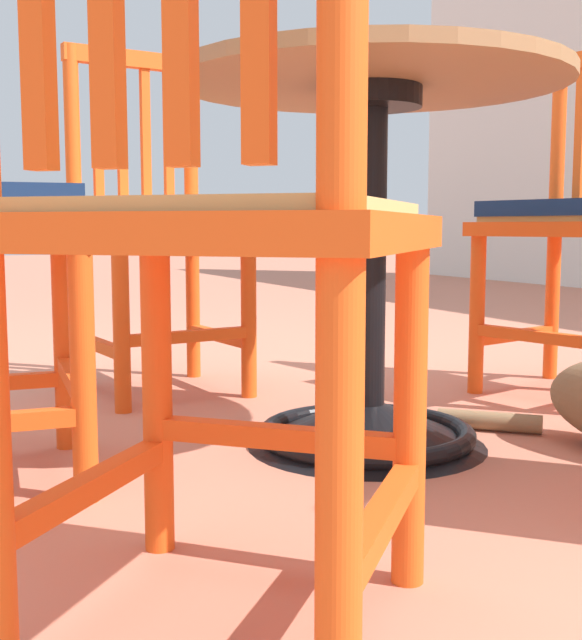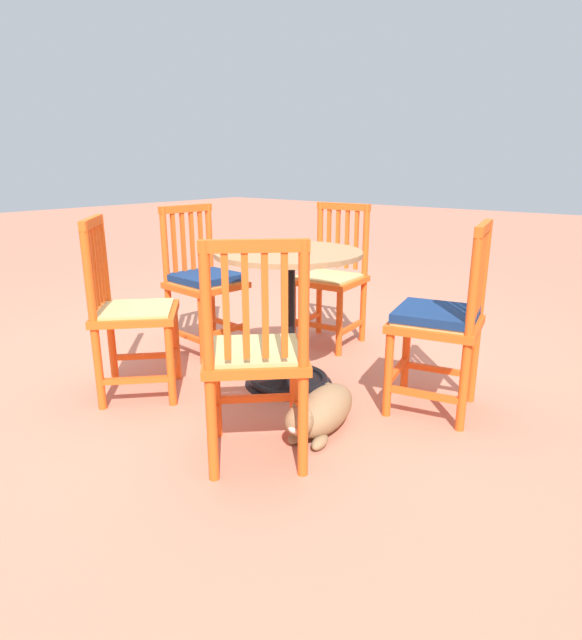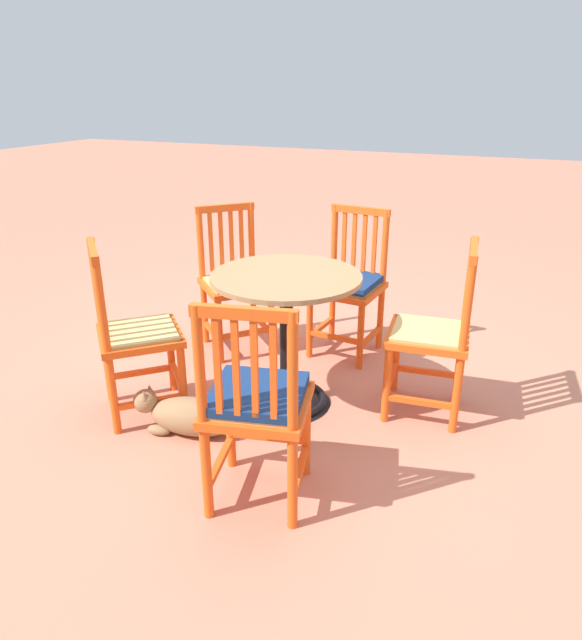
{
  "view_description": "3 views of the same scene",
  "coord_description": "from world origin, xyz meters",
  "px_view_note": "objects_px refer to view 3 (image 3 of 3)",
  "views": [
    {
      "loc": [
        1.32,
        -0.64,
        0.44
      ],
      "look_at": [
        -0.18,
        0.08,
        0.25
      ],
      "focal_mm": 45.71,
      "sensor_mm": 36.0,
      "label": 1
    },
    {
      "loc": [
        2.02,
        1.88,
        1.16
      ],
      "look_at": [
        -0.07,
        0.2,
        0.36
      ],
      "focal_mm": 29.62,
      "sensor_mm": 36.0,
      "label": 2
    },
    {
      "loc": [
        -1.17,
        2.69,
        1.61
      ],
      "look_at": [
        -0.09,
        0.2,
        0.5
      ],
      "focal_mm": 32.36,
      "sensor_mm": 36.0,
      "label": 3
    }
  ],
  "objects_px": {
    "orange_chair_by_planter": "(257,404)",
    "tabby_cat": "(186,415)",
    "orange_chair_near_fence": "(434,336)",
    "orange_chair_facing_out": "(134,336)",
    "orange_chair_at_corner": "(348,286)",
    "orange_chair_tucked_in": "(235,284)",
    "cafe_table": "(286,355)"
  },
  "relations": [
    {
      "from": "tabby_cat",
      "to": "orange_chair_by_planter",
      "type": "bearing_deg",
      "value": 151.61
    },
    {
      "from": "orange_chair_near_fence",
      "to": "orange_chair_at_corner",
      "type": "relative_size",
      "value": 1.0
    },
    {
      "from": "orange_chair_near_fence",
      "to": "orange_chair_at_corner",
      "type": "xyz_separation_m",
      "value": [
        0.63,
        -0.53,
        0.01
      ]
    },
    {
      "from": "orange_chair_by_planter",
      "to": "tabby_cat",
      "type": "xyz_separation_m",
      "value": [
        0.54,
        -0.29,
        -0.35
      ]
    },
    {
      "from": "cafe_table",
      "to": "orange_chair_at_corner",
      "type": "bearing_deg",
      "value": -96.66
    },
    {
      "from": "orange_chair_by_planter",
      "to": "orange_chair_at_corner",
      "type": "distance_m",
      "value": 1.51
    },
    {
      "from": "orange_chair_facing_out",
      "to": "orange_chair_near_fence",
      "type": "relative_size",
      "value": 1.0
    },
    {
      "from": "orange_chair_near_fence",
      "to": "tabby_cat",
      "type": "distance_m",
      "value": 1.3
    },
    {
      "from": "orange_chair_tucked_in",
      "to": "orange_chair_near_fence",
      "type": "bearing_deg",
      "value": 166.46
    },
    {
      "from": "orange_chair_at_corner",
      "to": "tabby_cat",
      "type": "height_order",
      "value": "orange_chair_at_corner"
    },
    {
      "from": "orange_chair_facing_out",
      "to": "orange_chair_tucked_in",
      "type": "bearing_deg",
      "value": -94.46
    },
    {
      "from": "orange_chair_facing_out",
      "to": "tabby_cat",
      "type": "relative_size",
      "value": 1.32
    },
    {
      "from": "cafe_table",
      "to": "orange_chair_tucked_in",
      "type": "relative_size",
      "value": 0.83
    },
    {
      "from": "orange_chair_by_planter",
      "to": "tabby_cat",
      "type": "distance_m",
      "value": 0.71
    },
    {
      "from": "orange_chair_near_fence",
      "to": "tabby_cat",
      "type": "height_order",
      "value": "orange_chair_near_fence"
    },
    {
      "from": "orange_chair_facing_out",
      "to": "orange_chair_by_planter",
      "type": "distance_m",
      "value": 0.95
    },
    {
      "from": "orange_chair_at_corner",
      "to": "orange_chair_by_planter",
      "type": "bearing_deg",
      "value": 94.46
    },
    {
      "from": "orange_chair_by_planter",
      "to": "cafe_table",
      "type": "bearing_deg",
      "value": -74.74
    },
    {
      "from": "orange_chair_facing_out",
      "to": "orange_chair_tucked_in",
      "type": "height_order",
      "value": "same"
    },
    {
      "from": "cafe_table",
      "to": "orange_chair_facing_out",
      "type": "distance_m",
      "value": 0.79
    },
    {
      "from": "orange_chair_by_planter",
      "to": "orange_chair_near_fence",
      "type": "height_order",
      "value": "same"
    },
    {
      "from": "orange_chair_facing_out",
      "to": "tabby_cat",
      "type": "height_order",
      "value": "orange_chair_facing_out"
    },
    {
      "from": "orange_chair_at_corner",
      "to": "orange_chair_near_fence",
      "type": "bearing_deg",
      "value": 139.81
    },
    {
      "from": "orange_chair_near_fence",
      "to": "tabby_cat",
      "type": "xyz_separation_m",
      "value": [
        1.05,
        0.68,
        -0.34
      ]
    },
    {
      "from": "orange_chair_tucked_in",
      "to": "tabby_cat",
      "type": "bearing_deg",
      "value": 104.64
    },
    {
      "from": "orange_chair_by_planter",
      "to": "orange_chair_facing_out",
      "type": "bearing_deg",
      "value": -22.93
    },
    {
      "from": "orange_chair_near_fence",
      "to": "orange_chair_at_corner",
      "type": "height_order",
      "value": "same"
    },
    {
      "from": "orange_chair_facing_out",
      "to": "orange_chair_tucked_in",
      "type": "relative_size",
      "value": 1.0
    },
    {
      "from": "cafe_table",
      "to": "orange_chair_near_fence",
      "type": "xyz_separation_m",
      "value": [
        -0.72,
        -0.22,
        0.15
      ]
    },
    {
      "from": "cafe_table",
      "to": "orange_chair_near_fence",
      "type": "bearing_deg",
      "value": -162.67
    },
    {
      "from": "tabby_cat",
      "to": "cafe_table",
      "type": "bearing_deg",
      "value": -126.21
    },
    {
      "from": "orange_chair_by_planter",
      "to": "orange_chair_at_corner",
      "type": "bearing_deg",
      "value": -85.54
    }
  ]
}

